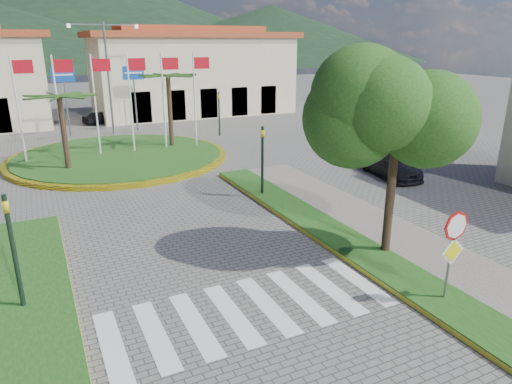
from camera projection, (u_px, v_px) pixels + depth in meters
name	position (u px, v px, depth m)	size (l,w,h in m)	color
sidewalk_right	(472.00, 291.00, 12.66)	(4.00, 28.00, 0.15)	gray
verge_right	(441.00, 301.00, 12.16)	(1.60, 28.00, 0.18)	#184614
crosswalk	(246.00, 310.00, 11.89)	(8.00, 3.00, 0.01)	silver
roundabout_island	(120.00, 156.00, 27.20)	(12.70, 12.70, 6.00)	yellow
stop_sign	(453.00, 242.00, 11.63)	(0.80, 0.11, 2.65)	slate
deciduous_tree	(400.00, 95.00, 13.41)	(3.60, 3.60, 6.80)	black
traffic_light_left	(12.00, 243.00, 11.25)	(0.15, 0.18, 3.20)	black
traffic_light_right	(262.00, 155.00, 19.99)	(0.15, 0.18, 3.20)	black
traffic_light_far	(219.00, 109.00, 33.39)	(0.18, 0.15, 3.20)	black
direction_sign_west	(64.00, 87.00, 32.97)	(1.60, 0.14, 5.20)	slate
direction_sign_east	(134.00, 84.00, 35.05)	(1.60, 0.14, 5.20)	slate
street_lamp_centre	(108.00, 73.00, 33.09)	(4.80, 0.16, 8.00)	slate
building_right	(192.00, 72.00, 43.85)	(19.08, 9.54, 8.05)	beige
hill_far_mid	(85.00, 14.00, 146.55)	(180.00, 180.00, 30.00)	black
hill_far_east	(272.00, 34.00, 150.00)	(120.00, 120.00, 18.00)	black
car_dark_a	(101.00, 117.00, 38.77)	(1.25, 3.12, 1.06)	black
car_dark_b	(196.00, 108.00, 43.83)	(1.25, 3.58, 1.18)	black
car_side_right	(391.00, 165.00, 23.60)	(1.70, 4.18, 1.21)	black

